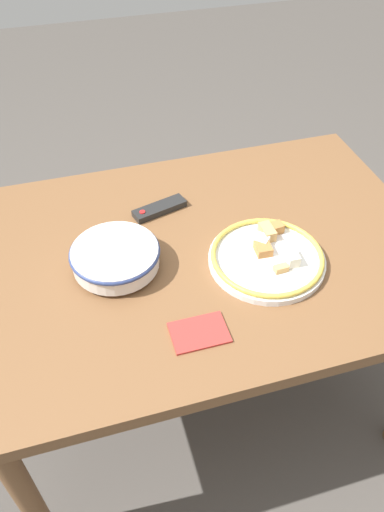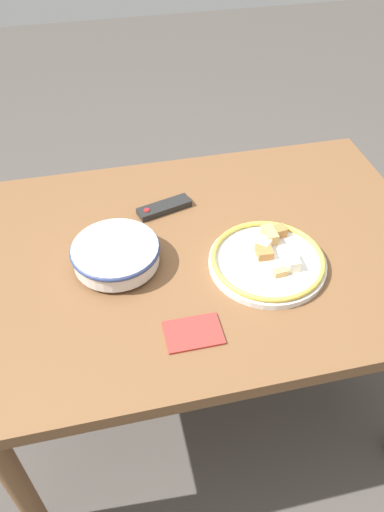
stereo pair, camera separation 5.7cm
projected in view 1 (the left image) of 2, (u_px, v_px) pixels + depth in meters
The scene contains 6 objects.
ground_plane at pixel (200, 385), 1.88m from camera, with size 8.00×8.00×0.00m, color #4C4742.
dining_table at pixel (203, 268), 1.44m from camera, with size 1.30×0.90×0.71m.
noodle_bowl at pixel (115, 257), 1.31m from camera, with size 0.24×0.24×0.07m.
food_plate at pixel (267, 257), 1.34m from camera, with size 0.31×0.31×0.05m.
tv_remote at pixel (160, 208), 1.50m from camera, with size 0.17×0.09×0.02m.
folded_napkin at pixel (199, 333), 1.17m from camera, with size 0.13×0.09×0.01m.
Camera 1 is at (-0.31, -0.96, 1.66)m, focal length 35.00 mm.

